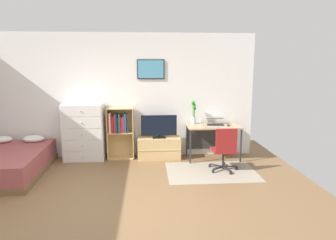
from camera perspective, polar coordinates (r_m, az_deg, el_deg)
ground_plane at (r=4.70m, az=-12.56°, el=-15.28°), size 7.20×7.20×0.00m
wall_back_with_posters at (r=6.69m, az=-9.96°, el=4.52°), size 6.12×0.09×2.70m
area_rug at (r=5.91m, az=8.20°, el=-9.65°), size 1.70×1.20×0.01m
bed at (r=6.43m, az=-28.74°, el=-7.12°), size 1.53×2.04×0.57m
dresser at (r=6.63m, az=-15.66°, el=-2.25°), size 0.85×0.46×1.22m
bookshelf at (r=6.58m, az=-9.30°, el=-1.61°), size 0.56×0.30×1.12m
tv_stand at (r=6.61m, az=-1.71°, el=-5.30°), size 0.93×0.41×0.46m
television at (r=6.47m, az=-1.72°, el=-1.28°), size 0.77×0.16×0.50m
desk at (r=6.63m, az=8.39°, el=-2.00°), size 1.12×0.64×0.74m
office_chair at (r=5.83m, az=10.68°, el=-5.31°), size 0.56×0.58×0.86m
laptop at (r=6.60m, az=8.92°, el=-0.32°), size 0.44×0.46×0.17m
computer_mouse at (r=6.53m, az=11.39°, el=-0.97°), size 0.06×0.10×0.03m
bamboo_vase at (r=6.60m, az=4.90°, el=1.53°), size 0.10×0.11×0.51m
wine_glass at (r=6.35m, az=6.16°, el=-0.06°), size 0.07×0.07×0.18m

